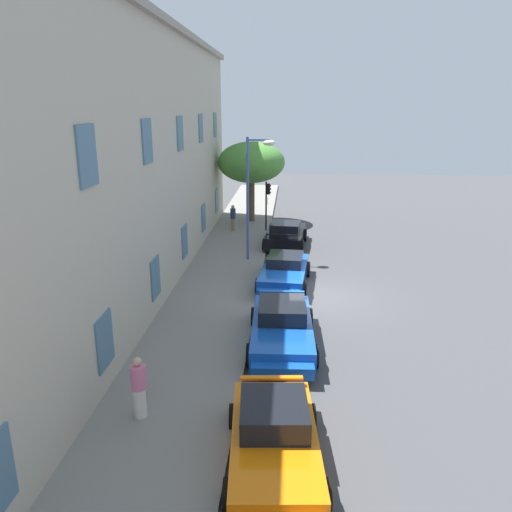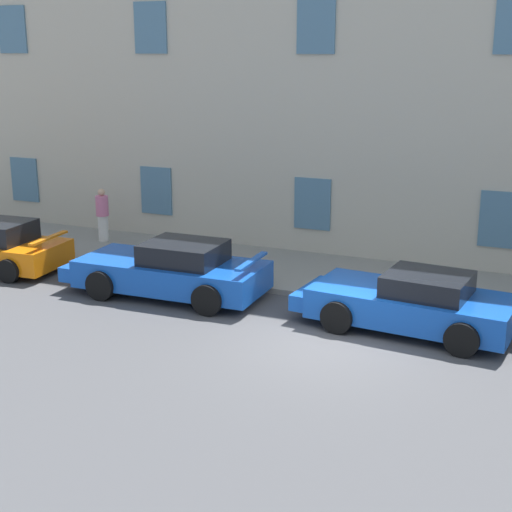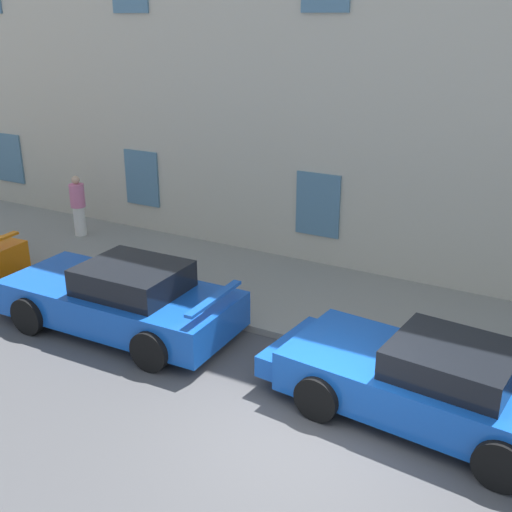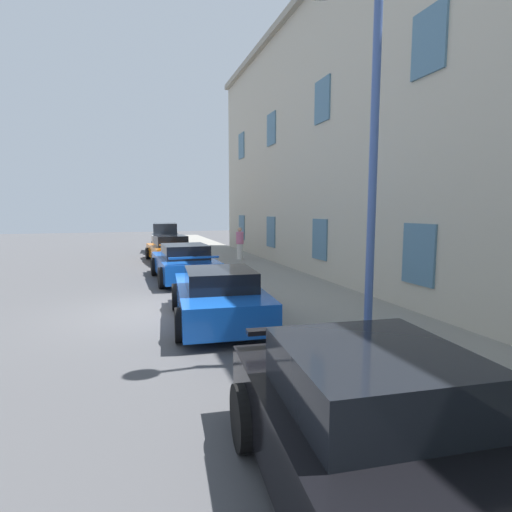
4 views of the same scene
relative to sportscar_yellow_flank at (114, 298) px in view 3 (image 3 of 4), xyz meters
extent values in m
plane|color=#444447|center=(4.75, -1.47, -0.63)|extent=(80.00, 80.00, 0.00)
cube|color=gray|center=(4.75, 2.94, -0.56)|extent=(60.00, 3.69, 0.14)
cube|color=#BCB29E|center=(4.75, 6.60, 4.72)|extent=(32.76, 3.62, 10.70)
cube|color=slate|center=(-8.35, 4.76, 0.97)|extent=(1.10, 0.06, 1.50)
cube|color=slate|center=(-3.11, 4.76, 0.97)|extent=(1.10, 0.06, 1.50)
cube|color=slate|center=(2.13, 4.76, 0.97)|extent=(1.10, 0.06, 1.50)
cylinder|color=black|center=(-4.44, 1.09, -0.31)|extent=(0.66, 0.29, 0.64)
cube|color=#144CB2|center=(0.15, 0.00, -0.08)|extent=(4.70, 2.09, 0.67)
cube|color=black|center=(0.50, 0.01, 0.51)|extent=(1.90, 1.62, 0.51)
cube|color=#144CB2|center=(-1.90, -0.05, -0.16)|extent=(1.44, 1.84, 0.37)
cube|color=#144CB2|center=(2.29, 0.06, 0.48)|extent=(0.20, 1.67, 0.06)
cylinder|color=black|center=(-1.27, -1.02, -0.26)|extent=(0.74, 0.26, 0.74)
cylinder|color=black|center=(-1.32, 0.95, -0.26)|extent=(0.74, 0.26, 0.74)
cylinder|color=black|center=(1.62, -0.94, -0.26)|extent=(0.74, 0.26, 0.74)
cylinder|color=black|center=(1.56, 1.02, -0.26)|extent=(0.74, 0.26, 0.74)
cube|color=#144CB2|center=(6.11, 0.02, -0.09)|extent=(4.47, 2.27, 0.66)
cube|color=black|center=(6.43, 0.00, 0.46)|extent=(1.85, 1.67, 0.45)
cube|color=#144CB2|center=(4.21, 0.19, -0.18)|extent=(1.44, 1.86, 0.36)
cylinder|color=black|center=(4.69, -0.81, -0.27)|extent=(0.73, 0.30, 0.71)
cylinder|color=black|center=(4.85, 1.09, -0.27)|extent=(0.73, 0.30, 0.71)
cylinder|color=black|center=(7.36, -1.04, -0.27)|extent=(0.73, 0.30, 0.71)
cylinder|color=silver|center=(-4.31, 3.49, -0.09)|extent=(0.44, 0.44, 0.80)
cylinder|color=pink|center=(-4.31, 3.49, 0.62)|extent=(0.55, 0.55, 0.62)
sphere|color=tan|center=(-4.31, 3.49, 1.05)|extent=(0.22, 0.22, 0.22)
camera|label=1|loc=(-15.14, -0.20, 7.09)|focal=35.21mm
camera|label=2|loc=(9.17, -15.40, 5.28)|focal=52.50mm
camera|label=3|loc=(7.89, -8.33, 5.11)|focal=44.31mm
camera|label=4|loc=(15.26, -2.00, 2.05)|focal=27.68mm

